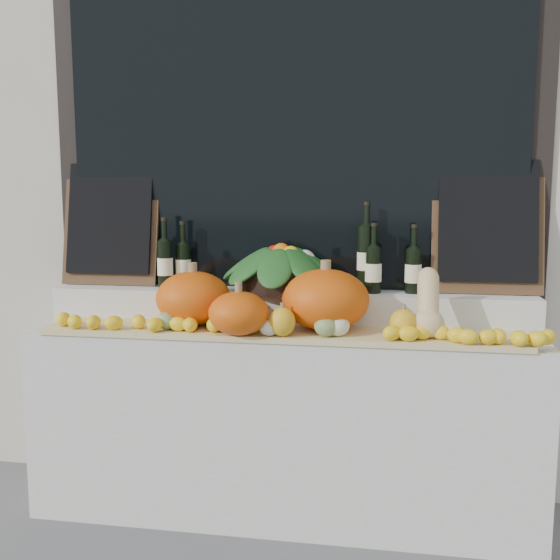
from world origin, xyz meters
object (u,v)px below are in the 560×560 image
at_px(pumpkin_left, 193,298).
at_px(butternut_squash, 428,307).
at_px(wine_bottle_tall, 366,258).
at_px(pumpkin_right, 325,299).
at_px(produce_bowl, 281,267).

xyz_separation_m(pumpkin_left, butternut_squash, (1.04, -0.06, 0.00)).
bearing_deg(butternut_squash, wine_bottle_tall, 130.29).
distance_m(pumpkin_right, butternut_squash, 0.44).
relative_size(pumpkin_right, produce_bowl, 0.63).
xyz_separation_m(pumpkin_right, produce_bowl, (-0.23, 0.21, 0.11)).
distance_m(pumpkin_left, butternut_squash, 1.04).
xyz_separation_m(pumpkin_right, butternut_squash, (0.44, -0.06, -0.01)).
xyz_separation_m(butternut_squash, produce_bowl, (-0.67, 0.27, 0.12)).
height_order(butternut_squash, wine_bottle_tall, wine_bottle_tall).
xyz_separation_m(pumpkin_left, pumpkin_right, (0.60, -0.00, 0.01)).
xyz_separation_m(pumpkin_left, produce_bowl, (0.37, 0.21, 0.12)).
distance_m(pumpkin_right, produce_bowl, 0.33).
bearing_deg(wine_bottle_tall, pumpkin_right, -122.92).
distance_m(pumpkin_left, produce_bowl, 0.45).
height_order(pumpkin_left, butternut_squash, butternut_squash).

